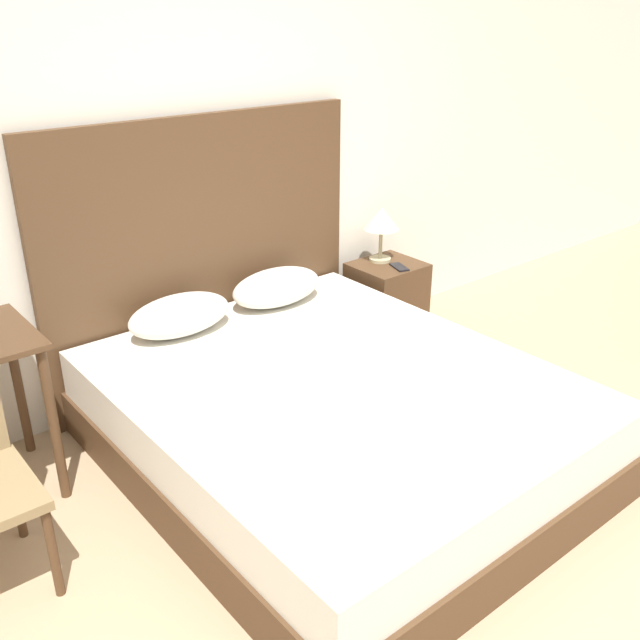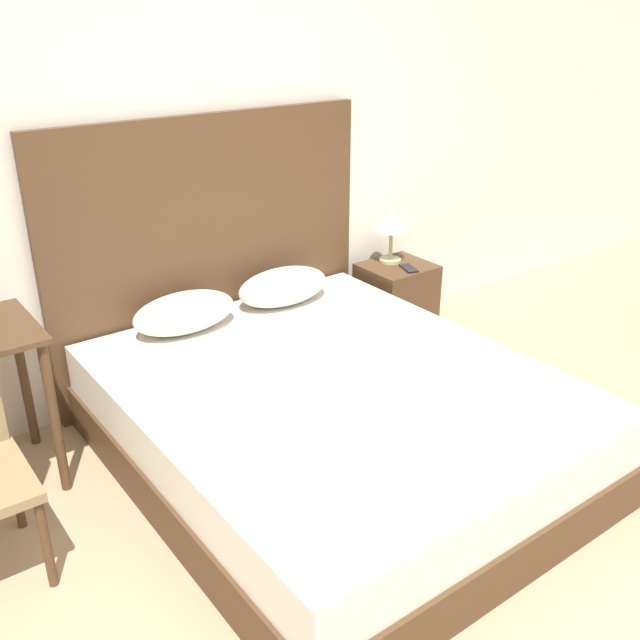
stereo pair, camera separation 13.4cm
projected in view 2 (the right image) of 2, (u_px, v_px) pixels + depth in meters
ground_plane at (506, 608)px, 2.61m from camera, size 16.00×16.00×0.00m
wall_back at (192, 143)px, 3.71m from camera, size 10.00×0.06×2.70m
bed at (334, 421)px, 3.34m from camera, size 1.80×2.15×0.46m
headboard at (213, 254)px, 3.93m from camera, size 1.89×0.05×1.51m
pillow_left at (184, 313)px, 3.67m from camera, size 0.55×0.31×0.20m
pillow_right at (283, 286)px, 4.01m from camera, size 0.55×0.31×0.20m
phone_on_bed at (334, 341)px, 3.58m from camera, size 0.09×0.16×0.01m
nightstand at (396, 302)px, 4.60m from camera, size 0.42×0.38×0.50m
table_lamp at (392, 222)px, 4.45m from camera, size 0.23×0.23×0.35m
phone_on_nightstand at (409, 268)px, 4.43m from camera, size 0.11×0.16×0.01m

